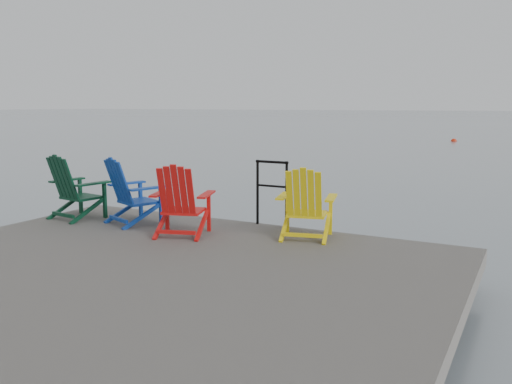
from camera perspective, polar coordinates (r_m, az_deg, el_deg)
The scene contains 8 objects.
ground at distance 5.78m, azimuth -11.71°, elevation -12.82°, with size 400.00×400.00×0.00m, color slate.
dock at distance 5.66m, azimuth -11.82°, elevation -9.56°, with size 6.00×5.00×1.40m.
handrail at distance 7.38m, azimuth 1.68°, elevation 0.57°, with size 0.48×0.04×0.90m.
chair_green at distance 8.27m, azimuth -18.60°, elevation 0.50°, with size 0.82×0.77×0.93m.
chair_blue at distance 7.71m, azimuth -13.03°, elevation 0.10°, with size 0.88×0.85×0.92m.
chair_red at distance 6.89m, azimuth -7.92°, elevation -0.85°, with size 0.86×0.82×0.91m.
chair_yellow at distance 6.70m, azimuth 5.26°, elevation -1.17°, with size 0.82×0.77×0.89m.
buoy_b at distance 34.03m, azimuth 20.10°, elevation 5.02°, with size 0.34×0.34×0.34m, color red.
Camera 1 is at (3.45, -4.11, 2.15)m, focal length 38.00 mm.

